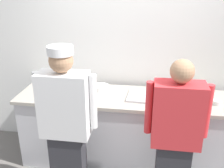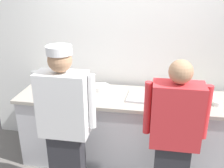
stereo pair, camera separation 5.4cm
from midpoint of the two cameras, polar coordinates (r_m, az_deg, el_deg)
wall_back at (r=3.40m, az=3.27°, el=8.02°), size 4.05×0.10×2.83m
prep_counter at (r=3.32m, az=2.13°, el=-10.02°), size 2.58×0.70×0.94m
chef_near_left at (r=2.59m, az=-10.77°, el=-8.99°), size 0.61×0.24×1.70m
chef_center at (r=2.55m, az=13.24°, el=-11.31°), size 0.60×0.24×1.62m
plate_stack_front at (r=3.27m, az=-3.02°, el=-0.79°), size 0.22×0.22×0.06m
plate_stack_rear at (r=3.43m, az=-12.89°, el=-0.17°), size 0.22×0.22×0.07m
mixing_bowl_steel at (r=3.21m, az=-8.55°, el=-1.07°), size 0.31×0.31×0.10m
sheet_tray at (r=3.07m, az=7.32°, el=-2.89°), size 0.48×0.37×0.02m
squeeze_bottle_primary at (r=3.14m, az=18.73°, el=-1.89°), size 0.06×0.06×0.18m
squeeze_bottle_secondary at (r=2.91m, az=17.78°, el=-3.32°), size 0.06×0.06×0.21m
squeeze_bottle_spare at (r=3.20m, az=16.79°, el=-0.94°), size 0.06×0.06×0.21m
ramekin_orange_sauce at (r=3.11m, az=21.77°, el=-3.79°), size 0.10×0.10×0.05m
ramekin_yellow_sauce at (r=3.33m, az=20.48°, el=-1.92°), size 0.09×0.09×0.04m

